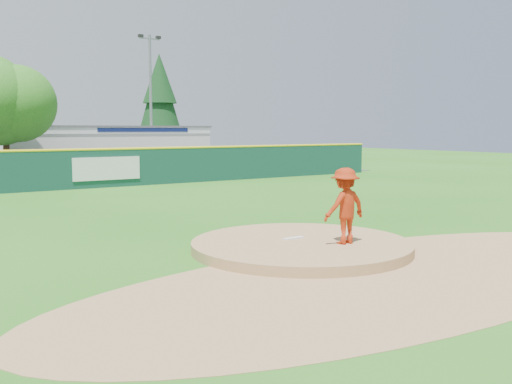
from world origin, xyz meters
TOP-DOWN VIEW (x-y plane):
  - ground at (0.00, 0.00)m, footprint 120.00×120.00m
  - pitchers_mound at (0.00, 0.00)m, footprint 5.50×5.50m
  - pitching_rubber at (0.00, 0.30)m, footprint 0.60×0.15m
  - infield_dirt_arc at (0.00, -3.00)m, footprint 15.40×15.40m
  - parking_lot at (0.00, 27.00)m, footprint 44.00×16.00m
  - pitcher at (0.67, -0.84)m, footprint 1.20×0.69m
  - van at (-1.17, 24.82)m, footprint 5.57×3.83m
  - pool_building_grp at (6.00, 31.99)m, footprint 15.20×8.20m
  - outfield_fence at (0.00, 18.00)m, footprint 40.00×0.14m
  - deciduous_tree at (-2.00, 25.00)m, footprint 5.60×5.60m
  - conifer_tree at (13.00, 36.00)m, footprint 4.40×4.40m
  - light_pole_right at (9.00, 29.00)m, footprint 1.75×0.25m

SIDE VIEW (x-z plane):
  - ground at x=0.00m, z-range 0.00..0.00m
  - pitchers_mound at x=0.00m, z-range -0.25..0.25m
  - infield_dirt_arc at x=0.00m, z-range 0.00..0.01m
  - parking_lot at x=0.00m, z-range 0.00..0.02m
  - pitching_rubber at x=0.00m, z-range 0.25..0.29m
  - van at x=-1.17m, z-range 0.02..1.43m
  - outfield_fence at x=0.00m, z-range 0.05..2.12m
  - pitcher at x=0.67m, z-range 0.25..2.10m
  - pool_building_grp at x=6.00m, z-range 0.01..3.32m
  - deciduous_tree at x=-2.00m, z-range 0.87..8.23m
  - conifer_tree at x=13.00m, z-range 0.79..10.29m
  - light_pole_right at x=9.00m, z-range 0.54..10.54m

